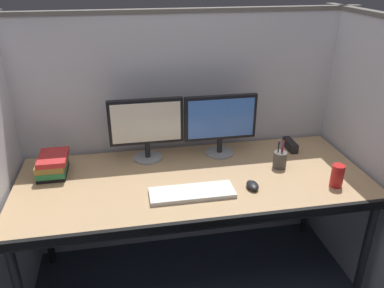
# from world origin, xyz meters

# --- Properties ---
(cubicle_partition_rear) EXTENTS (2.21, 0.06, 1.57)m
(cubicle_partition_rear) POSITION_xyz_m (0.00, 0.74, 0.79)
(cubicle_partition_rear) COLOR silver
(cubicle_partition_rear) RESTS_ON ground
(cubicle_partition_right) EXTENTS (0.06, 1.41, 1.57)m
(cubicle_partition_right) POSITION_xyz_m (0.99, 0.20, 0.79)
(cubicle_partition_right) COLOR silver
(cubicle_partition_right) RESTS_ON ground
(desk) EXTENTS (1.90, 0.80, 0.74)m
(desk) POSITION_xyz_m (0.00, 0.29, 0.69)
(desk) COLOR tan
(desk) RESTS_ON ground
(monitor_left) EXTENTS (0.43, 0.17, 0.37)m
(monitor_left) POSITION_xyz_m (-0.23, 0.57, 0.96)
(monitor_left) COLOR gray
(monitor_left) RESTS_ON desk
(monitor_right) EXTENTS (0.43, 0.17, 0.37)m
(monitor_right) POSITION_xyz_m (0.21, 0.56, 0.96)
(monitor_right) COLOR gray
(monitor_right) RESTS_ON desk
(keyboard_main) EXTENTS (0.43, 0.15, 0.02)m
(keyboard_main) POSITION_xyz_m (-0.04, 0.13, 0.75)
(keyboard_main) COLOR silver
(keyboard_main) RESTS_ON desk
(computer_mouse) EXTENTS (0.06, 0.10, 0.04)m
(computer_mouse) POSITION_xyz_m (0.28, 0.14, 0.76)
(computer_mouse) COLOR black
(computer_mouse) RESTS_ON desk
(book_stack) EXTENTS (0.16, 0.22, 0.12)m
(book_stack) POSITION_xyz_m (-0.76, 0.48, 0.80)
(book_stack) COLOR black
(book_stack) RESTS_ON desk
(pen_cup) EXTENTS (0.08, 0.08, 0.17)m
(pen_cup) POSITION_xyz_m (0.51, 0.33, 0.79)
(pen_cup) COLOR #4C4742
(pen_cup) RESTS_ON desk
(soda_can) EXTENTS (0.07, 0.07, 0.12)m
(soda_can) POSITION_xyz_m (0.72, 0.08, 0.80)
(soda_can) COLOR red
(soda_can) RESTS_ON desk
(red_stapler) EXTENTS (0.04, 0.15, 0.06)m
(red_stapler) POSITION_xyz_m (0.66, 0.54, 0.77)
(red_stapler) COLOR black
(red_stapler) RESTS_ON desk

